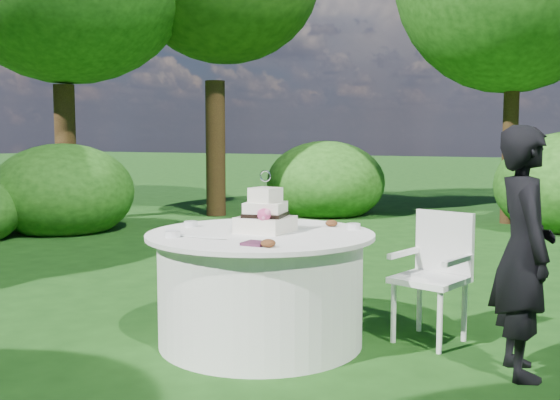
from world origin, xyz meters
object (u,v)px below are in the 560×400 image
object	(u,v)px
table	(261,287)
guest	(524,252)
cake	(265,215)
chair	(436,267)
napkins	(255,243)

from	to	relation	value
table	guest	bearing A→B (deg)	5.59
table	cake	size ratio (longest dim) A/B	3.62
guest	cake	distance (m)	1.68
guest	chair	xyz separation A→B (m)	(-0.62, 0.44, -0.23)
guest	chair	size ratio (longest dim) A/B	1.66
napkins	cake	world-z (taller)	cake
cake	table	bearing A→B (deg)	-109.74
napkins	chair	world-z (taller)	chair
napkins	guest	distance (m)	1.60
napkins	table	size ratio (longest dim) A/B	0.09
table	chair	size ratio (longest dim) A/B	1.74
chair	napkins	bearing A→B (deg)	-128.52
cake	chair	distance (m)	1.24
cake	guest	bearing A→B (deg)	4.16
table	napkins	bearing A→B (deg)	-65.18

